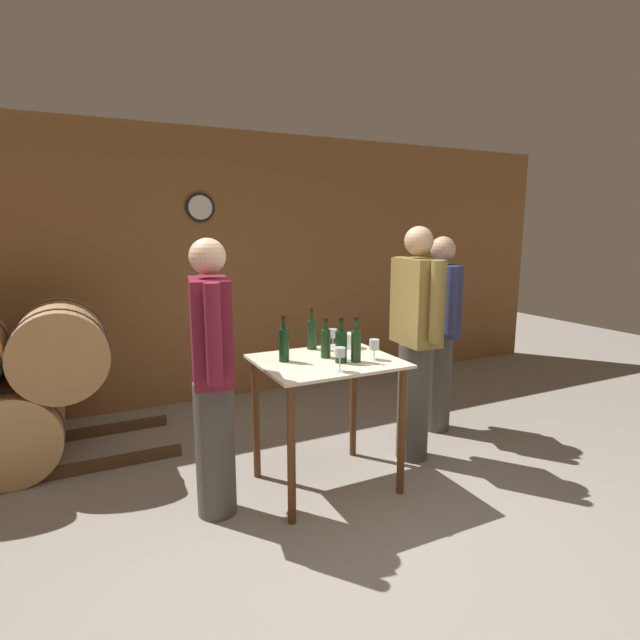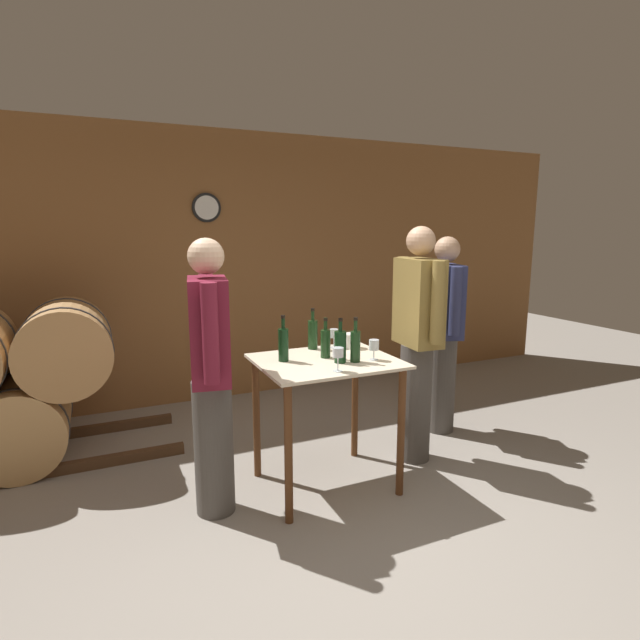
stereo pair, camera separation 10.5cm
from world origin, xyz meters
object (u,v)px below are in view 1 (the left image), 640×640
object	(u,v)px
wine_bottle_center	(312,334)
person_host	(212,374)
wine_bottle_far_right	(356,345)
person_visitor_bearded	(439,330)
wine_glass_near_left	(340,353)
person_visitor_with_scarf	(415,339)
wine_bottle_far_left	(284,344)
wine_glass_near_center	(333,334)
ice_bucket	(350,341)
wine_bottle_right	(341,346)
wine_glass_near_right	(374,345)
wine_bottle_left	(326,342)

from	to	relation	value
wine_bottle_center	person_host	xyz separation A→B (m)	(-0.80, -0.32, -0.11)
wine_bottle_far_right	person_visitor_bearded	bearing A→B (deg)	26.55
wine_bottle_center	wine_bottle_far_right	xyz separation A→B (m)	(0.11, -0.44, -0.00)
wine_glass_near_left	person_visitor_bearded	xyz separation A→B (m)	(1.36, 0.73, -0.12)
wine_bottle_far_right	person_visitor_with_scarf	bearing A→B (deg)	18.71
wine_bottle_center	person_visitor_with_scarf	bearing A→B (deg)	-16.66
wine_bottle_far_left	wine_glass_near_center	bearing A→B (deg)	22.64
ice_bucket	person_visitor_bearded	distance (m)	1.04
wine_bottle_right	wine_bottle_far_left	bearing A→B (deg)	150.11
wine_bottle_center	wine_glass_near_center	bearing A→B (deg)	-13.38
wine_bottle_center	ice_bucket	distance (m)	0.29
wine_bottle_right	person_host	bearing A→B (deg)	173.37
wine_glass_near_right	wine_glass_near_center	bearing A→B (deg)	102.78
wine_bottle_far_left	wine_bottle_center	world-z (taller)	wine_bottle_far_left
person_visitor_with_scarf	wine_bottle_center	bearing A→B (deg)	163.34
wine_bottle_far_left	ice_bucket	size ratio (longest dim) A/B	2.62
wine_bottle_right	person_visitor_bearded	bearing A→B (deg)	23.78
wine_bottle_right	wine_glass_near_left	distance (m)	0.20
wine_bottle_center	person_visitor_with_scarf	world-z (taller)	person_visitor_with_scarf
wine_bottle_far_right	wine_glass_near_right	world-z (taller)	wine_bottle_far_right
wine_glass_near_center	person_host	size ratio (longest dim) A/B	0.08
wine_bottle_left	wine_glass_near_center	xyz separation A→B (m)	(0.17, 0.22, -0.00)
wine_bottle_right	wine_glass_near_center	xyz separation A→B (m)	(0.14, 0.38, -0.01)
wine_glass_near_center	wine_glass_near_left	bearing A→B (deg)	-113.60
wine_bottle_right	ice_bucket	world-z (taller)	wine_bottle_right
ice_bucket	person_visitor_bearded	bearing A→B (deg)	12.98
person_visitor_with_scarf	person_visitor_bearded	distance (m)	0.64
wine_bottle_far_left	person_visitor_with_scarf	world-z (taller)	person_visitor_with_scarf
wine_bottle_right	wine_glass_near_left	xyz separation A→B (m)	(-0.10, -0.18, 0.00)
person_host	person_visitor_bearded	xyz separation A→B (m)	(2.08, 0.46, -0.01)
wine_glass_near_left	wine_bottle_far_left	bearing A→B (deg)	121.12
wine_bottle_right	wine_glass_near_center	bearing A→B (deg)	69.95
wine_bottle_left	person_visitor_with_scarf	bearing A→B (deg)	2.66
wine_bottle_far_left	person_visitor_with_scarf	xyz separation A→B (m)	(1.05, 0.00, -0.07)
wine_glass_near_right	ice_bucket	bearing A→B (deg)	86.57
wine_bottle_right	wine_bottle_far_right	bearing A→B (deg)	-15.51
wine_bottle_far_right	wine_glass_near_left	distance (m)	0.25
wine_bottle_left	wine_glass_near_center	distance (m)	0.28
wine_glass_near_center	wine_bottle_far_left	bearing A→B (deg)	-157.36
wine_bottle_far_right	person_visitor_bearded	xyz separation A→B (m)	(1.16, 0.58, -0.12)
wine_glass_near_left	person_host	world-z (taller)	person_host
wine_bottle_left	wine_glass_near_center	bearing A→B (deg)	52.52
wine_bottle_far_left	wine_bottle_center	xyz separation A→B (m)	(0.31, 0.23, -0.00)
wine_bottle_left	wine_bottle_center	bearing A→B (deg)	85.73
wine_bottle_left	person_visitor_with_scarf	distance (m)	0.77
wine_bottle_far_left	ice_bucket	distance (m)	0.59
wine_glass_near_left	ice_bucket	bearing A→B (deg)	54.51
wine_glass_near_left	person_visitor_bearded	bearing A→B (deg)	28.19
wine_glass_near_center	wine_glass_near_right	bearing A→B (deg)	-77.22
wine_bottle_center	person_host	bearing A→B (deg)	-158.48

